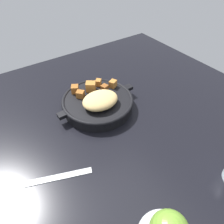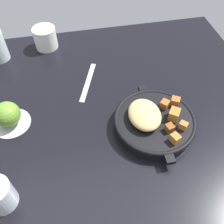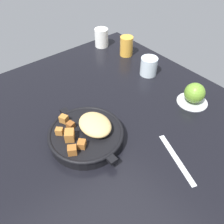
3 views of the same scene
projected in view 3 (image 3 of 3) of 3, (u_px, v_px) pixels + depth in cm
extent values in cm
cube|color=black|center=(108.00, 130.00, 79.31)|extent=(108.33, 98.80, 2.40)
cylinder|color=black|center=(86.00, 136.00, 73.22)|extent=(22.64, 22.64, 3.73)
torus|color=black|center=(86.00, 133.00, 72.15)|extent=(23.39, 23.39, 1.20)
cube|color=black|center=(112.00, 159.00, 65.22)|extent=(2.64, 2.40, 1.20)
cube|color=black|center=(65.00, 112.00, 79.44)|extent=(2.64, 2.40, 1.20)
ellipsoid|color=tan|center=(95.00, 125.00, 71.61)|extent=(11.45, 9.03, 3.81)
cube|color=#A86B2D|center=(70.00, 135.00, 68.81)|extent=(4.15, 4.04, 3.18)
cube|color=#A86B2D|center=(64.00, 119.00, 74.35)|extent=(3.03, 2.83, 2.42)
cube|color=#A86B2D|center=(59.00, 131.00, 70.69)|extent=(2.75, 2.75, 2.14)
cube|color=#935623|center=(82.00, 144.00, 67.05)|extent=(3.23, 3.24, 2.19)
cube|color=#935623|center=(72.00, 150.00, 65.29)|extent=(3.24, 3.31, 2.49)
cube|color=brown|center=(71.00, 125.00, 72.52)|extent=(2.60, 2.55, 2.11)
cylinder|color=#B7BABF|center=(192.00, 101.00, 87.72)|extent=(11.25, 11.25, 0.60)
sphere|color=olive|center=(195.00, 93.00, 84.98)|extent=(7.45, 7.45, 7.45)
cube|color=silver|center=(177.00, 159.00, 68.97)|extent=(18.23, 8.05, 0.36)
cylinder|color=white|center=(102.00, 38.00, 117.17)|extent=(6.63, 6.63, 8.87)
cylinder|color=gold|center=(126.00, 46.00, 110.57)|extent=(6.08, 6.08, 9.02)
cylinder|color=silver|center=(149.00, 66.00, 99.05)|extent=(7.08, 7.08, 7.62)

